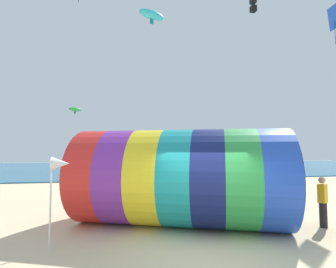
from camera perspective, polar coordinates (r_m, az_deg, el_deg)
name	(u,v)px	position (r m, az deg, el deg)	size (l,w,h in m)	color
ground_plane	(211,252)	(7.28, 9.31, -24.08)	(120.00, 120.00, 0.00)	beige
sea	(129,167)	(42.98, -8.51, -7.12)	(120.00, 40.00, 0.10)	#236084
giant_inflatable_tube	(180,177)	(9.18, 2.72, -9.35)	(7.79, 5.74, 3.29)	red
kite_handler	(323,201)	(10.45, 30.63, -12.52)	(0.42, 0.38, 1.67)	black
kite_blue_diamond	(334,17)	(19.77, 32.49, 20.65)	(0.28, 0.98, 2.36)	blue
kite_black_box	(253,5)	(27.40, 18.05, 25.19)	(0.50, 0.50, 1.39)	black
kite_cyan_parafoil	(152,15)	(14.27, -3.58, 24.48)	(1.50, 1.05, 0.74)	#2DB2C6
kite_green_parafoil	(75,109)	(24.88, -19.60, 5.08)	(1.23, 1.00, 0.62)	green
bystander_near_water	(221,179)	(15.92, 11.55, -9.51)	(0.37, 0.24, 1.81)	black
beach_flag	(60,167)	(7.52, -22.52, -6.68)	(0.47, 0.36, 2.39)	silver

